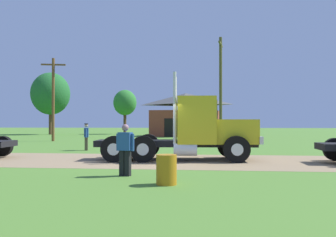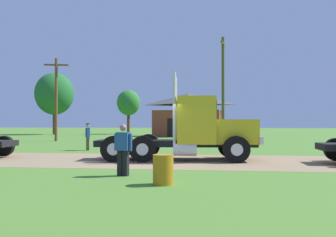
# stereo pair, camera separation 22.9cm
# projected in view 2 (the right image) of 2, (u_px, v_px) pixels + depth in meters

# --- Properties ---
(ground_plane) EXTENTS (200.00, 200.00, 0.00)m
(ground_plane) POSITION_uv_depth(u_px,v_px,m) (155.00, 160.00, 16.20)
(ground_plane) COLOR #4E7D2D
(dirt_track) EXTENTS (120.00, 6.24, 0.01)m
(dirt_track) POSITION_uv_depth(u_px,v_px,m) (155.00, 160.00, 16.20)
(dirt_track) COLOR #907857
(dirt_track) RESTS_ON ground_plane
(truck_foreground_white) EXTENTS (7.50, 3.11, 3.92)m
(truck_foreground_white) POSITION_uv_depth(u_px,v_px,m) (197.00, 131.00, 16.45)
(truck_foreground_white) COLOR black
(truck_foreground_white) RESTS_ON ground_plane
(visitor_standing_near) EXTENTS (0.61, 0.35, 1.66)m
(visitor_standing_near) POSITION_uv_depth(u_px,v_px,m) (123.00, 148.00, 11.55)
(visitor_standing_near) COLOR #264C8C
(visitor_standing_near) RESTS_ON ground_plane
(visitor_far_side) EXTENTS (0.37, 0.61, 1.66)m
(visitor_far_side) POSITION_uv_depth(u_px,v_px,m) (88.00, 136.00, 22.18)
(visitor_far_side) COLOR #264C8C
(visitor_far_side) RESTS_ON ground_plane
(steel_barrel) EXTENTS (0.57, 0.57, 0.83)m
(steel_barrel) POSITION_uv_depth(u_px,v_px,m) (163.00, 170.00, 9.91)
(steel_barrel) COLOR #B27214
(steel_barrel) RESTS_ON ground_plane
(shed_building) EXTENTS (9.03, 7.07, 5.41)m
(shed_building) POSITION_uv_depth(u_px,v_px,m) (189.00, 115.00, 45.27)
(shed_building) COLOR brown
(shed_building) RESTS_ON ground_plane
(utility_pole_near) EXTENTS (2.17, 0.65, 7.64)m
(utility_pole_near) POSITION_uv_depth(u_px,v_px,m) (56.00, 97.00, 33.26)
(utility_pole_near) COLOR brown
(utility_pole_near) RESTS_ON ground_plane
(utility_pole_far) EXTENTS (0.46, 2.20, 9.09)m
(utility_pole_far) POSITION_uv_depth(u_px,v_px,m) (223.00, 87.00, 31.00)
(utility_pole_far) COLOR #4E4B24
(utility_pole_far) RESTS_ON ground_plane
(tree_left) EXTENTS (5.48, 5.48, 8.86)m
(tree_left) POSITION_uv_depth(u_px,v_px,m) (54.00, 94.00, 51.75)
(tree_left) COLOR #513823
(tree_left) RESTS_ON ground_plane
(tree_mid) EXTENTS (3.45, 3.45, 6.59)m
(tree_mid) POSITION_uv_depth(u_px,v_px,m) (128.00, 103.00, 53.77)
(tree_mid) COLOR #513823
(tree_mid) RESTS_ON ground_plane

